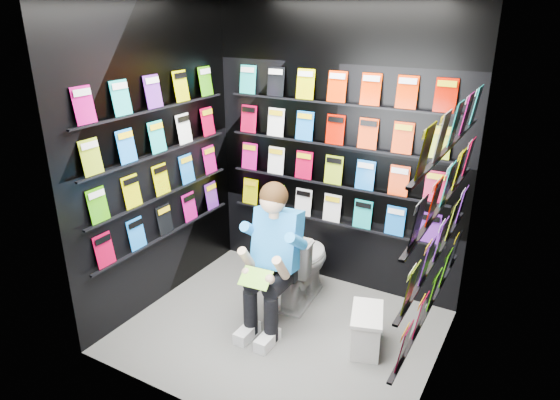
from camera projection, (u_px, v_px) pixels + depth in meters
The scene contains 13 objects.
floor at pixel (280, 331), 4.10m from camera, with size 2.40×2.40×0.00m, color #61625F.
wall_back at pixel (336, 150), 4.44m from camera, with size 2.40×0.04×2.60m, color black.
wall_front at pixel (193, 232), 2.82m from camera, with size 2.40×0.04×2.60m, color black.
wall_left at pixel (156, 159), 4.19m from camera, with size 0.04×2.00×2.60m, color black.
wall_right at pixel (449, 213), 3.08m from camera, with size 0.04×2.00×2.60m, color black.
comics_back at pixel (335, 150), 4.42m from camera, with size 2.10×0.06×1.37m, color #BB1000, non-canonical shape.
comics_left at pixel (159, 159), 4.17m from camera, with size 0.06×1.70×1.37m, color #BB1000, non-canonical shape.
comics_right at pixel (444, 212), 3.09m from camera, with size 0.06×1.70×1.37m, color #BB1000, non-canonical shape.
toilet at pixel (300, 263), 4.43m from camera, with size 0.42×0.75×0.73m, color white.
longbox at pixel (366, 331), 3.86m from camera, with size 0.21×0.39×0.29m, color silver.
longbox_lid at pixel (367, 314), 3.80m from camera, with size 0.23×0.41×0.03m, color silver.
reader at pixel (279, 240), 3.98m from camera, with size 0.50×0.73×1.34m, color blue, non-canonical shape.
held_comic at pixel (256, 278), 3.76m from camera, with size 0.24×0.01×0.17m, color green.
Camera 1 is at (1.69, -2.99, 2.49)m, focal length 32.00 mm.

